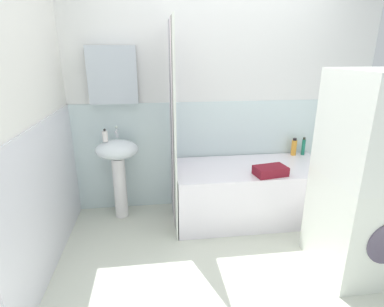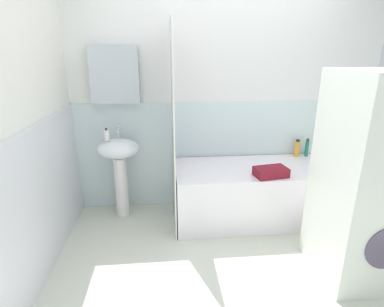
{
  "view_description": "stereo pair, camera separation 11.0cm",
  "coord_description": "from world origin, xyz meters",
  "px_view_note": "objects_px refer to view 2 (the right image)",
  "views": [
    {
      "loc": [
        -0.68,
        -2.0,
        1.71
      ],
      "look_at": [
        -0.31,
        0.75,
        0.78
      ],
      "focal_mm": 28.31,
      "sensor_mm": 36.0,
      "label": 1
    },
    {
      "loc": [
        -0.57,
        -2.01,
        1.71
      ],
      "look_at": [
        -0.31,
        0.75,
        0.78
      ],
      "focal_mm": 28.31,
      "sensor_mm": 36.0,
      "label": 2
    }
  ],
  "objects_px": {
    "lotion_bottle": "(307,148)",
    "washer_dryer_stack": "(367,181)",
    "soap_dispenser": "(107,135)",
    "bathtub": "(251,193)",
    "towel_folded": "(271,172)",
    "conditioner_bottle": "(297,148)",
    "sink": "(119,161)"
  },
  "relations": [
    {
      "from": "bathtub",
      "to": "soap_dispenser",
      "type": "bearing_deg",
      "value": 174.23
    },
    {
      "from": "soap_dispenser",
      "to": "towel_folded",
      "type": "relative_size",
      "value": 0.43
    },
    {
      "from": "bathtub",
      "to": "lotion_bottle",
      "type": "relative_size",
      "value": 7.8
    },
    {
      "from": "soap_dispenser",
      "to": "towel_folded",
      "type": "bearing_deg",
      "value": -14.14
    },
    {
      "from": "washer_dryer_stack",
      "to": "soap_dispenser",
      "type": "bearing_deg",
      "value": 152.94
    },
    {
      "from": "sink",
      "to": "lotion_bottle",
      "type": "distance_m",
      "value": 2.09
    },
    {
      "from": "sink",
      "to": "washer_dryer_stack",
      "type": "relative_size",
      "value": 0.54
    },
    {
      "from": "sink",
      "to": "bathtub",
      "type": "relative_size",
      "value": 0.54
    },
    {
      "from": "bathtub",
      "to": "lotion_bottle",
      "type": "xyz_separation_m",
      "value": [
        0.7,
        0.3,
        0.39
      ]
    },
    {
      "from": "towel_folded",
      "to": "washer_dryer_stack",
      "type": "distance_m",
      "value": 0.85
    },
    {
      "from": "soap_dispenser",
      "to": "towel_folded",
      "type": "height_order",
      "value": "soap_dispenser"
    },
    {
      "from": "lotion_bottle",
      "to": "washer_dryer_stack",
      "type": "distance_m",
      "value": 1.22
    },
    {
      "from": "conditioner_bottle",
      "to": "towel_folded",
      "type": "relative_size",
      "value": 0.66
    },
    {
      "from": "sink",
      "to": "conditioner_bottle",
      "type": "xyz_separation_m",
      "value": [
        1.98,
        0.11,
        0.04
      ]
    },
    {
      "from": "bathtub",
      "to": "conditioner_bottle",
      "type": "relative_size",
      "value": 8.02
    },
    {
      "from": "lotion_bottle",
      "to": "towel_folded",
      "type": "xyz_separation_m",
      "value": [
        -0.6,
        -0.54,
        -0.05
      ]
    },
    {
      "from": "soap_dispenser",
      "to": "bathtub",
      "type": "distance_m",
      "value": 1.62
    },
    {
      "from": "sink",
      "to": "soap_dispenser",
      "type": "distance_m",
      "value": 0.31
    },
    {
      "from": "sink",
      "to": "lotion_bottle",
      "type": "xyz_separation_m",
      "value": [
        2.09,
        0.11,
        0.04
      ]
    },
    {
      "from": "lotion_bottle",
      "to": "towel_folded",
      "type": "relative_size",
      "value": 0.67
    },
    {
      "from": "sink",
      "to": "towel_folded",
      "type": "distance_m",
      "value": 1.55
    },
    {
      "from": "conditioner_bottle",
      "to": "soap_dispenser",
      "type": "bearing_deg",
      "value": -175.95
    },
    {
      "from": "sink",
      "to": "washer_dryer_stack",
      "type": "xyz_separation_m",
      "value": [
        1.98,
        -1.1,
        0.17
      ]
    },
    {
      "from": "bathtub",
      "to": "conditioner_bottle",
      "type": "height_order",
      "value": "conditioner_bottle"
    },
    {
      "from": "bathtub",
      "to": "conditioner_bottle",
      "type": "distance_m",
      "value": 0.76
    },
    {
      "from": "conditioner_bottle",
      "to": "lotion_bottle",
      "type": "bearing_deg",
      "value": -0.84
    },
    {
      "from": "lotion_bottle",
      "to": "washer_dryer_stack",
      "type": "bearing_deg",
      "value": -95.25
    },
    {
      "from": "lotion_bottle",
      "to": "towel_folded",
      "type": "distance_m",
      "value": 0.82
    },
    {
      "from": "conditioner_bottle",
      "to": "towel_folded",
      "type": "height_order",
      "value": "conditioner_bottle"
    },
    {
      "from": "bathtub",
      "to": "towel_folded",
      "type": "distance_m",
      "value": 0.43
    },
    {
      "from": "soap_dispenser",
      "to": "towel_folded",
      "type": "xyz_separation_m",
      "value": [
        1.58,
        -0.4,
        -0.3
      ]
    },
    {
      "from": "soap_dispenser",
      "to": "lotion_bottle",
      "type": "height_order",
      "value": "soap_dispenser"
    }
  ]
}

